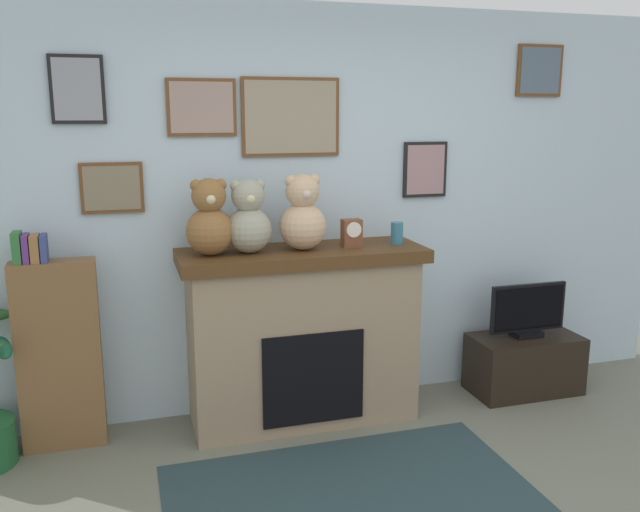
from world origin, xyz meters
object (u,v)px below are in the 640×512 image
object	(u,v)px
candle_jar	(397,233)
teddy_bear_brown	(210,221)
television	(528,312)
tv_stand	(524,364)
teddy_bear_grey	(248,220)
teddy_bear_cream	(303,216)
bookshelf	(58,351)
fireplace	(302,334)
mantel_clock	(352,233)

from	to	relation	value
candle_jar	teddy_bear_brown	distance (m)	1.19
television	tv_stand	bearing A→B (deg)	90.00
teddy_bear_grey	teddy_bear_cream	xyz separation A→B (m)	(0.33, -0.00, 0.01)
bookshelf	tv_stand	xyz separation A→B (m)	(3.05, -0.10, -0.38)
fireplace	television	distance (m)	1.60
bookshelf	teddy_bear_grey	world-z (taller)	teddy_bear_grey
bookshelf	television	world-z (taller)	bookshelf
bookshelf	teddy_bear_grey	distance (m)	1.33
candle_jar	mantel_clock	xyz separation A→B (m)	(-0.31, -0.00, 0.02)
teddy_bear_brown	teddy_bear_grey	size ratio (longest dim) A/B	1.02
television	teddy_bear_brown	bearing A→B (deg)	179.17
fireplace	teddy_bear_grey	distance (m)	0.82
mantel_clock	teddy_bear_cream	size ratio (longest dim) A/B	0.37
teddy_bear_grey	television	bearing A→B (deg)	-0.93
fireplace	television	size ratio (longest dim) A/B	2.68
fireplace	teddy_bear_grey	size ratio (longest dim) A/B	3.44
teddy_bear_brown	fireplace	bearing A→B (deg)	1.87
candle_jar	mantel_clock	size ratio (longest dim) A/B	0.81
tv_stand	teddy_bear_grey	size ratio (longest dim) A/B	1.71
television	teddy_bear_grey	bearing A→B (deg)	179.07
bookshelf	teddy_bear_cream	distance (m)	1.62
candle_jar	mantel_clock	world-z (taller)	mantel_clock
candle_jar	mantel_clock	distance (m)	0.31
teddy_bear_brown	teddy_bear_cream	world-z (taller)	teddy_bear_cream
television	mantel_clock	distance (m)	1.43
fireplace	teddy_bear_grey	bearing A→B (deg)	-176.85
teddy_bear_cream	candle_jar	bearing A→B (deg)	0.05
bookshelf	television	bearing A→B (deg)	-1.91
television	teddy_bear_grey	xyz separation A→B (m)	(-1.94, 0.03, 0.73)
fireplace	tv_stand	xyz separation A→B (m)	(1.60, -0.05, -0.36)
bookshelf	teddy_bear_brown	world-z (taller)	teddy_bear_brown
television	mantel_clock	xyz separation A→B (m)	(-1.29, 0.03, 0.61)
bookshelf	teddy_bear_brown	size ratio (longest dim) A/B	2.87
tv_stand	teddy_bear_cream	world-z (taller)	teddy_bear_cream
bookshelf	tv_stand	bearing A→B (deg)	-1.88
tv_stand	television	xyz separation A→B (m)	(0.00, -0.00, 0.38)
tv_stand	television	world-z (taller)	television
television	teddy_bear_grey	size ratio (longest dim) A/B	1.28
teddy_bear_cream	teddy_bear_grey	bearing A→B (deg)	180.00
mantel_clock	teddy_bear_brown	world-z (taller)	teddy_bear_brown
candle_jar	teddy_bear_brown	xyz separation A→B (m)	(-1.18, -0.00, 0.13)
fireplace	tv_stand	size ratio (longest dim) A/B	2.01
fireplace	teddy_bear_cream	bearing A→B (deg)	-87.37
candle_jar	teddy_bear_cream	size ratio (longest dim) A/B	0.30
teddy_bear_grey	teddy_bear_cream	size ratio (longest dim) A/B	0.96
television	candle_jar	world-z (taller)	candle_jar
teddy_bear_brown	mantel_clock	bearing A→B (deg)	-0.05
candle_jar	teddy_bear_cream	bearing A→B (deg)	-179.95
television	teddy_bear_cream	size ratio (longest dim) A/B	1.23
teddy_bear_grey	mantel_clock	bearing A→B (deg)	-0.07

